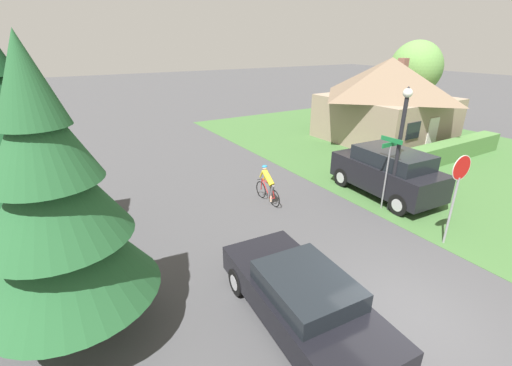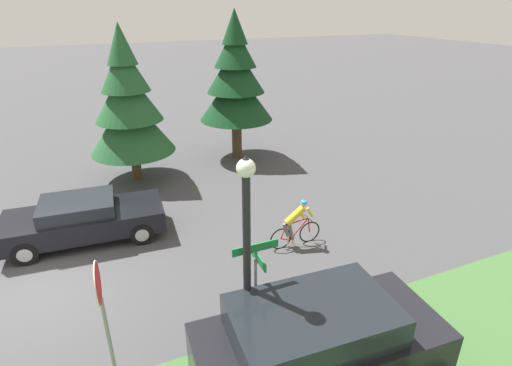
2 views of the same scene
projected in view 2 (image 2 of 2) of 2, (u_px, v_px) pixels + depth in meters
The scene contains 9 objects.
ground_plane at pixel (45, 289), 10.26m from camera, with size 140.00×140.00×0.00m, color #424244.
sedan_left_lane at pixel (84, 219), 12.13m from camera, with size 2.17×4.76×1.38m.
cyclist at pixel (296, 224), 11.83m from camera, with size 0.44×1.68×1.49m.
parked_suv_right at pixel (318, 346), 7.24m from camera, with size 2.27×4.64×1.97m.
stop_sign at pixel (102, 305), 6.70m from camera, with size 0.76×0.09×2.92m.
street_lamp at pixel (247, 250), 6.93m from camera, with size 0.32×0.32×4.55m.
street_name_sign at pixel (256, 283), 7.50m from camera, with size 0.90×0.90×2.77m.
conifer_tall_near at pixel (128, 105), 15.40m from camera, with size 3.31×3.31×6.11m.
conifer_tall_far at pixel (236, 79), 17.57m from camera, with size 3.29×3.29×6.54m.
Camera 2 is at (9.70, 1.75, 6.72)m, focal length 28.00 mm.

